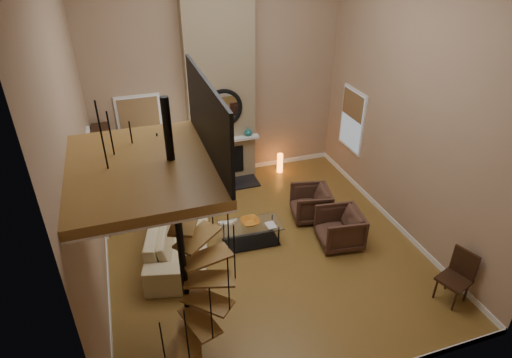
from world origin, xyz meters
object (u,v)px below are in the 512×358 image
object	(u,v)px
coffee_table	(251,232)
armchair_near	(314,203)
accent_lamp	(280,163)
hutch	(107,165)
side_chair	(458,274)
floor_lamp	(176,147)
armchair_far	(343,228)
sofa	(179,231)

from	to	relation	value
coffee_table	armchair_near	bearing A→B (deg)	15.49
accent_lamp	hutch	bearing A→B (deg)	-179.41
side_chair	floor_lamp	bearing A→B (deg)	130.95
floor_lamp	side_chair	distance (m)	6.13
hutch	side_chair	size ratio (longest dim) A/B	1.79
coffee_table	floor_lamp	size ratio (longest dim) A/B	0.71
coffee_table	floor_lamp	bearing A→B (deg)	117.97
coffee_table	side_chair	distance (m)	3.85
armchair_near	floor_lamp	xyz separation A→B (m)	(-2.69, 1.60, 1.06)
hutch	side_chair	world-z (taller)	hutch
armchair_far	coffee_table	distance (m)	1.87
floor_lamp	accent_lamp	world-z (taller)	floor_lamp
armchair_far	floor_lamp	xyz separation A→B (m)	(-2.87, 2.60, 1.06)
hutch	side_chair	bearing A→B (deg)	-42.82
accent_lamp	side_chair	bearing A→B (deg)	-76.26
hutch	floor_lamp	bearing A→B (deg)	-18.60
armchair_near	accent_lamp	size ratio (longest dim) A/B	1.51
floor_lamp	side_chair	xyz separation A→B (m)	(3.97, -4.58, -0.89)
coffee_table	accent_lamp	world-z (taller)	accent_lamp
floor_lamp	armchair_far	bearing A→B (deg)	-42.23
coffee_table	sofa	bearing A→B (deg)	166.61
sofa	side_chair	world-z (taller)	side_chair
accent_lamp	coffee_table	bearing A→B (deg)	-122.16
sofa	armchair_far	distance (m)	3.30
hutch	sofa	distance (m)	2.59
sofa	floor_lamp	size ratio (longest dim) A/B	1.59
hutch	floor_lamp	size ratio (longest dim) A/B	1.01
sofa	side_chair	distance (m)	5.15
hutch	accent_lamp	xyz separation A→B (m)	(4.24, 0.04, -0.70)
armchair_far	coffee_table	size ratio (longest dim) A/B	0.68
hutch	accent_lamp	bearing A→B (deg)	0.59
coffee_table	side_chair	xyz separation A→B (m)	(2.89, -2.54, 0.24)
sofa	armchair_far	bearing A→B (deg)	-91.69
armchair_far	floor_lamp	size ratio (longest dim) A/B	0.49
armchair_near	coffee_table	bearing A→B (deg)	-62.80
sofa	armchair_near	size ratio (longest dim) A/B	3.43
side_chair	armchair_far	bearing A→B (deg)	119.20
coffee_table	hutch	bearing A→B (deg)	135.58
armchair_near	floor_lamp	bearing A→B (deg)	-109.01
sofa	armchair_far	xyz separation A→B (m)	(3.17, -0.89, -0.04)
sofa	armchair_near	world-z (taller)	sofa
hutch	side_chair	distance (m)	7.50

